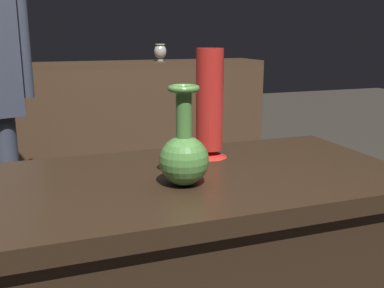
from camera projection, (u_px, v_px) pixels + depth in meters
back_display_shelf at (95, 129)px, 3.37m from camera, size 2.60×0.40×0.99m
vase_centerpiece at (184, 154)px, 1.18m from camera, size 0.13×0.13×0.27m
vase_tall_behind at (209, 107)px, 1.43m from camera, size 0.12×0.12×0.35m
shelf_vase_right at (160, 51)px, 3.42m from camera, size 0.09×0.09×0.13m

